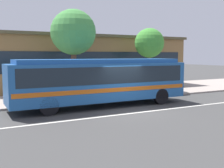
% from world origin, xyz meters
% --- Properties ---
extents(ground_plane, '(120.00, 120.00, 0.00)m').
position_xyz_m(ground_plane, '(0.00, 0.00, 0.00)').
color(ground_plane, '#3C3C3B').
extents(sidewalk_slab, '(60.00, 8.00, 0.12)m').
position_xyz_m(sidewalk_slab, '(0.00, 7.12, 0.06)').
color(sidewalk_slab, '#9E9188').
rests_on(sidewalk_slab, ground_plane).
extents(lane_stripe_center, '(56.00, 0.16, 0.01)m').
position_xyz_m(lane_stripe_center, '(0.00, -0.80, 0.00)').
color(lane_stripe_center, silver).
rests_on(lane_stripe_center, ground_plane).
extents(transit_bus, '(10.82, 2.53, 2.86)m').
position_xyz_m(transit_bus, '(-0.80, 1.77, 1.66)').
color(transit_bus, '#1F5595').
rests_on(transit_bus, ground_plane).
extents(pedestrian_waiting_near_sign, '(0.35, 0.35, 1.73)m').
position_xyz_m(pedestrian_waiting_near_sign, '(-2.10, 4.40, 1.14)').
color(pedestrian_waiting_near_sign, navy).
rests_on(pedestrian_waiting_near_sign, sidewalk_slab).
extents(pedestrian_walking_along_curb, '(0.45, 0.45, 1.73)m').
position_xyz_m(pedestrian_walking_along_curb, '(-2.22, 5.26, 1.13)').
color(pedestrian_walking_along_curb, '#313043').
rests_on(pedestrian_walking_along_curb, sidewalk_slab).
extents(pedestrian_standing_by_tree, '(0.35, 0.35, 1.77)m').
position_xyz_m(pedestrian_standing_by_tree, '(-2.44, 4.62, 1.16)').
color(pedestrian_standing_by_tree, slate).
rests_on(pedestrian_standing_by_tree, sidewalk_slab).
extents(bus_stop_sign, '(0.08, 0.44, 2.37)m').
position_xyz_m(bus_stop_sign, '(2.42, 3.78, 1.64)').
color(bus_stop_sign, gray).
rests_on(bus_stop_sign, sidewalk_slab).
extents(street_tree_near_stop, '(3.16, 3.16, 6.14)m').
position_xyz_m(street_tree_near_stop, '(-1.21, 5.36, 4.64)').
color(street_tree_near_stop, brown).
rests_on(street_tree_near_stop, sidewalk_slab).
extents(street_tree_mid_block, '(2.44, 2.44, 5.19)m').
position_xyz_m(street_tree_mid_block, '(5.57, 5.79, 4.04)').
color(street_tree_mid_block, brown).
rests_on(street_tree_mid_block, sidewalk_slab).
extents(station_building, '(18.65, 8.28, 4.87)m').
position_xyz_m(station_building, '(2.40, 12.15, 2.44)').
color(station_building, olive).
rests_on(station_building, ground_plane).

